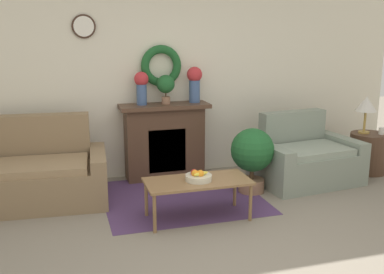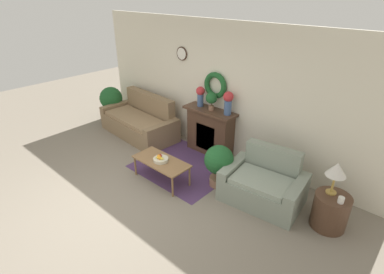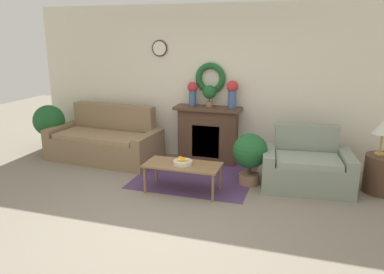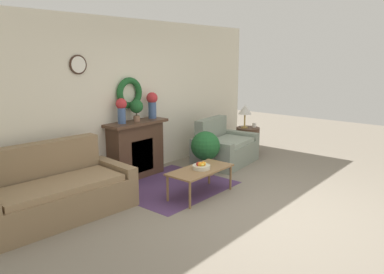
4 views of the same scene
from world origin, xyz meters
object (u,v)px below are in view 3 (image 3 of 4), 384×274
(loveseat_right, at_px, (306,167))
(side_table_by_loveseat, at_px, (383,174))
(fruit_bowl, at_px, (182,162))
(potted_plant_floor_by_loveseat, at_px, (250,154))
(potted_plant_floor_by_couch, at_px, (49,123))
(couch_left, at_px, (106,142))
(potted_plant_on_mantel, at_px, (209,93))
(table_lamp, at_px, (383,128))
(vase_on_mantel_left, at_px, (193,92))
(fireplace, at_px, (208,134))
(vase_on_mantel_right, at_px, (232,92))
(coffee_table, at_px, (183,167))

(loveseat_right, distance_m, side_table_by_loveseat, 1.05)
(loveseat_right, bearing_deg, fruit_bowl, -161.94)
(fruit_bowl, height_order, potted_plant_floor_by_loveseat, potted_plant_floor_by_loveseat)
(potted_plant_floor_by_couch, bearing_deg, side_table_by_loveseat, -1.98)
(couch_left, distance_m, fruit_bowl, 2.09)
(fruit_bowl, xyz_separation_m, potted_plant_floor_by_couch, (-3.04, 1.06, 0.11))
(loveseat_right, relative_size, potted_plant_on_mantel, 3.66)
(table_lamp, height_order, vase_on_mantel_left, vase_on_mantel_left)
(fruit_bowl, distance_m, potted_plant_on_mantel, 1.61)
(side_table_by_loveseat, relative_size, potted_plant_on_mantel, 1.46)
(loveseat_right, bearing_deg, potted_plant_floor_by_couch, 169.95)
(couch_left, bearing_deg, side_table_by_loveseat, 2.11)
(potted_plant_floor_by_couch, bearing_deg, fireplace, 7.09)
(fireplace, height_order, couch_left, fireplace)
(vase_on_mantel_right, height_order, potted_plant_on_mantel, vase_on_mantel_right)
(fireplace, xyz_separation_m, vase_on_mantel_left, (-0.28, 0.01, 0.73))
(fireplace, height_order, loveseat_right, fireplace)
(couch_left, height_order, table_lamp, table_lamp)
(table_lamp, distance_m, potted_plant_on_mantel, 2.71)
(table_lamp, distance_m, potted_plant_floor_by_couch, 5.70)
(fruit_bowl, relative_size, potted_plant_floor_by_couch, 0.30)
(side_table_by_loveseat, xyz_separation_m, vase_on_mantel_left, (-3.02, 0.58, 0.96))
(couch_left, bearing_deg, coffee_table, -24.76)
(potted_plant_on_mantel, distance_m, potted_plant_floor_by_couch, 3.13)
(fireplace, xyz_separation_m, vase_on_mantel_right, (0.41, 0.01, 0.76))
(loveseat_right, xyz_separation_m, potted_plant_on_mantel, (-1.67, 0.66, 0.93))
(coffee_table, height_order, vase_on_mantel_left, vase_on_mantel_left)
(fireplace, distance_m, fruit_bowl, 1.44)
(vase_on_mantel_left, height_order, potted_plant_on_mantel, vase_on_mantel_left)
(coffee_table, bearing_deg, potted_plant_on_mantel, 89.71)
(side_table_by_loveseat, height_order, potted_plant_floor_by_couch, potted_plant_floor_by_couch)
(fireplace, distance_m, coffee_table, 1.43)
(side_table_by_loveseat, bearing_deg, loveseat_right, -174.50)
(potted_plant_floor_by_couch, bearing_deg, fruit_bowl, -19.23)
(fireplace, xyz_separation_m, table_lamp, (2.67, -0.52, 0.43))
(side_table_by_loveseat, bearing_deg, table_lamp, 141.34)
(vase_on_mantel_left, bearing_deg, coffee_table, -78.09)
(coffee_table, distance_m, potted_plant_on_mantel, 1.64)
(fireplace, bearing_deg, couch_left, -166.99)
(potted_plant_floor_by_loveseat, bearing_deg, fireplace, 136.15)
(vase_on_mantel_left, distance_m, potted_plant_floor_by_loveseat, 1.62)
(fireplace, xyz_separation_m, potted_plant_on_mantel, (0.02, -0.01, 0.73))
(vase_on_mantel_right, bearing_deg, coffee_table, -105.56)
(vase_on_mantel_right, distance_m, potted_plant_floor_by_couch, 3.52)
(couch_left, relative_size, vase_on_mantel_left, 4.88)
(side_table_by_loveseat, distance_m, vase_on_mantel_right, 2.59)
(loveseat_right, relative_size, side_table_by_loveseat, 2.50)
(couch_left, height_order, vase_on_mantel_right, vase_on_mantel_right)
(fireplace, height_order, potted_plant_floor_by_loveseat, fireplace)
(table_lamp, xyz_separation_m, potted_plant_floor_by_couch, (-5.69, 0.15, -0.36))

